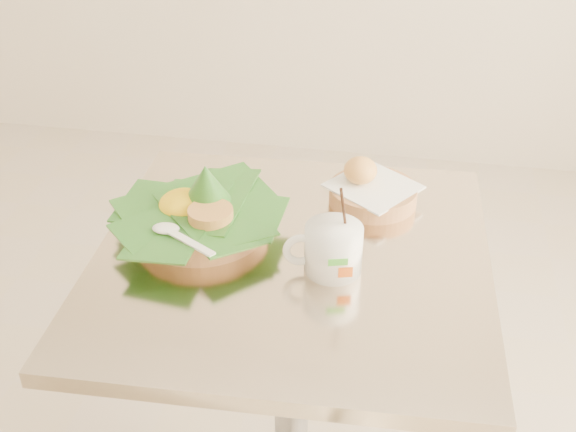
% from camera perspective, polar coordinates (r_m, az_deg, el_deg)
% --- Properties ---
extents(cafe_table, '(0.73, 0.73, 0.75)m').
position_cam_1_polar(cafe_table, '(1.43, 0.29, -10.20)').
color(cafe_table, gray).
rests_on(cafe_table, floor).
extents(rice_basket, '(0.31, 0.31, 0.16)m').
position_cam_1_polar(rice_basket, '(1.34, -6.94, 0.43)').
color(rice_basket, tan).
rests_on(rice_basket, cafe_table).
extents(bread_basket, '(0.21, 0.21, 0.09)m').
position_cam_1_polar(bread_basket, '(1.44, 6.56, 2.08)').
color(bread_basket, tan).
rests_on(bread_basket, cafe_table).
extents(coffee_mug, '(0.14, 0.10, 0.17)m').
position_cam_1_polar(coffee_mug, '(1.23, 3.48, -2.53)').
color(coffee_mug, white).
rests_on(coffee_mug, cafe_table).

